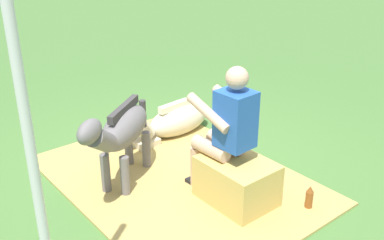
% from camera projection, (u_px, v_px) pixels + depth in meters
% --- Properties ---
extents(ground_plane, '(24.00, 24.00, 0.00)m').
position_uv_depth(ground_plane, '(181.00, 172.00, 4.81)').
color(ground_plane, '#4C7A38').
extents(hay_patch, '(2.82, 2.05, 0.02)m').
position_uv_depth(hay_patch, '(178.00, 179.00, 4.66)').
color(hay_patch, tan).
rests_on(hay_patch, ground).
extents(hay_bale, '(0.68, 0.51, 0.43)m').
position_uv_depth(hay_bale, '(237.00, 182.00, 4.23)').
color(hay_bale, tan).
rests_on(hay_bale, ground).
extents(person_seated, '(0.67, 0.43, 1.31)m').
position_uv_depth(person_seated, '(226.00, 127.00, 4.14)').
color(person_seated, '#D8AD8C').
rests_on(person_seated, ground).
extents(pony_standing, '(0.92, 1.17, 0.95)m').
position_uv_depth(pony_standing, '(121.00, 131.00, 4.37)').
color(pony_standing, slate).
rests_on(pony_standing, ground).
extents(pony_lying, '(0.48, 1.35, 0.42)m').
position_uv_depth(pony_lying, '(173.00, 121.00, 5.55)').
color(pony_lying, beige).
rests_on(pony_lying, ground).
extents(soda_bottle, '(0.07, 0.07, 0.24)m').
position_uv_depth(soda_bottle, '(309.00, 198.00, 4.16)').
color(soda_bottle, brown).
rests_on(soda_bottle, ground).
extents(tent_pole_left, '(0.06, 0.06, 2.50)m').
position_uv_depth(tent_pole_left, '(32.00, 161.00, 2.46)').
color(tent_pole_left, silver).
rests_on(tent_pole_left, ground).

